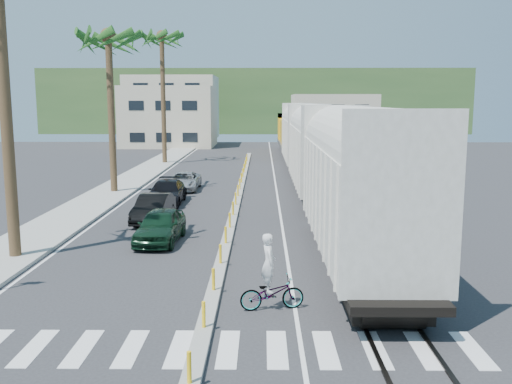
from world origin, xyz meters
TOP-DOWN VIEW (x-y plane):
  - ground at (0.00, 0.00)m, footprint 140.00×140.00m
  - sidewalk at (-8.50, 25.00)m, footprint 3.00×90.00m
  - rails at (5.00, 28.00)m, footprint 1.56×100.00m
  - median at (0.00, 19.96)m, footprint 0.45×60.00m
  - crosswalk at (0.00, -2.00)m, footprint 14.00×2.20m
  - lane_markings at (-2.15, 25.00)m, footprint 9.42×90.00m
  - freight_train at (5.00, 25.88)m, footprint 3.00×60.94m
  - palm_trees at (-8.10, 22.70)m, footprint 3.50×37.20m
  - buildings at (-6.41, 71.66)m, footprint 38.00×27.00m
  - hillside at (0.00, 100.00)m, footprint 80.00×20.00m
  - car_lead at (-2.87, 8.75)m, footprint 2.17×4.42m
  - car_second at (-3.96, 12.92)m, footprint 1.87×4.33m
  - car_third at (-4.13, 17.95)m, footprint 1.97×4.83m
  - car_rear at (-3.85, 23.43)m, footprint 2.05×4.40m
  - cyclist at (1.79, 0.71)m, footprint 1.35×2.13m

SIDE VIEW (x-z plane):
  - ground at x=0.00m, z-range 0.00..0.00m
  - lane_markings at x=-2.15m, z-range 0.00..0.01m
  - crosswalk at x=0.00m, z-range 0.00..0.01m
  - rails at x=5.00m, z-range 0.00..0.06m
  - sidewalk at x=-8.50m, z-range 0.00..0.15m
  - median at x=0.00m, z-range -0.34..0.51m
  - car_rear at x=-3.85m, z-range 0.00..1.22m
  - car_second at x=-3.96m, z-range 0.00..1.38m
  - car_third at x=-4.13m, z-range 0.00..1.40m
  - cyclist at x=1.79m, z-range -0.42..1.86m
  - car_lead at x=-2.87m, z-range 0.00..1.44m
  - freight_train at x=5.00m, z-range -0.02..5.83m
  - buildings at x=-6.41m, z-range -0.64..9.36m
  - hillside at x=0.00m, z-range 0.00..12.00m
  - palm_trees at x=-8.10m, z-range 3.93..17.68m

